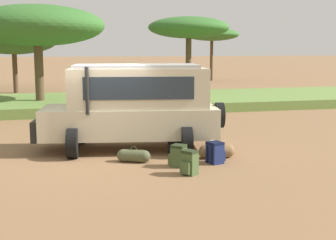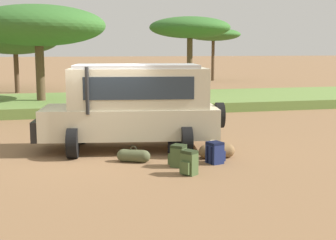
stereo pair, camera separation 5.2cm
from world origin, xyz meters
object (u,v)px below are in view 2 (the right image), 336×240
Objects in this scene: backpack_near_rear_wheel at (215,153)px; acacia_tree_left_mid at (15,40)px; duffel_bag_low_black_case at (217,151)px; acacia_tree_right_mid at (190,28)px; backpack_beside_front_wheel at (189,163)px; acacia_tree_centre_back at (38,26)px; backpack_outermost at (178,156)px; duffel_bag_soft_canvas at (134,156)px; acacia_tree_far_right at (213,35)px; safari_vehicle at (134,105)px; backpack_cluster_center at (176,144)px.

acacia_tree_left_mid is (-6.19, 21.17, 3.15)m from backpack_near_rear_wheel.
backpack_near_rear_wheel is 0.56× the size of duffel_bag_low_black_case.
acacia_tree_left_mid is at bearing 160.58° from acacia_tree_right_mid.
acacia_tree_right_mid is at bearing 73.46° from backpack_beside_front_wheel.
acacia_tree_centre_back is (1.71, -9.15, 0.50)m from acacia_tree_left_mid.
acacia_tree_left_mid is (-5.23, 22.05, 3.14)m from backpack_beside_front_wheel.
duffel_bag_low_black_case is 12.97m from acacia_tree_centre_back.
duffel_bag_low_black_case is (1.23, 0.62, -0.07)m from backpack_outermost.
duffel_bag_soft_canvas is at bearing 124.51° from backpack_beside_front_wheel.
acacia_tree_far_right is at bearing 66.97° from duffel_bag_soft_canvas.
backpack_beside_front_wheel reaches higher than duffel_bag_soft_canvas.
safari_vehicle is at bearing -112.07° from acacia_tree_right_mid.
safari_vehicle reaches higher than duffel_bag_soft_canvas.
backpack_near_rear_wheel is at bearing -17.33° from duffel_bag_soft_canvas.
backpack_near_rear_wheel is (0.95, 0.89, -0.01)m from backpack_beside_front_wheel.
backpack_outermost is at bearing -107.39° from acacia_tree_right_mid.
acacia_tree_right_mid is at bearing 75.87° from duffel_bag_low_black_case.
backpack_cluster_center reaches higher than duffel_bag_low_black_case.
backpack_cluster_center is at bearing -74.54° from acacia_tree_left_mid.
backpack_beside_front_wheel reaches higher than duffel_bag_low_black_case.
acacia_tree_centre_back is (-3.53, 12.91, 3.65)m from backpack_beside_front_wheel.
backpack_cluster_center reaches higher than backpack_beside_front_wheel.
safari_vehicle is 9.59× the size of backpack_beside_front_wheel.
acacia_tree_far_right is at bearing 70.80° from backpack_near_rear_wheel.
duffel_bag_low_black_case is (0.92, -0.78, -0.08)m from backpack_cluster_center.
acacia_tree_left_mid is 0.91× the size of acacia_tree_centre_back.
safari_vehicle is 3.27m from backpack_beside_front_wheel.
acacia_tree_centre_back is (-3.48, 12.12, 3.66)m from backpack_outermost.
acacia_tree_right_mid is (4.25, 16.88, 3.94)m from duffel_bag_low_black_case.
acacia_tree_far_right is (5.71, 11.87, -0.04)m from acacia_tree_right_mid.
acacia_tree_far_right reaches higher than duffel_bag_low_black_case.
duffel_bag_low_black_case is at bearing 26.85° from backpack_outermost.
backpack_beside_front_wheel is at bearing -137.02° from backpack_near_rear_wheel.
acacia_tree_left_mid is at bearing 107.27° from duffel_bag_low_black_case.
acacia_tree_right_mid is (5.17, 16.10, 3.86)m from backpack_cluster_center.
safari_vehicle is 0.96× the size of acacia_tree_left_mid.
backpack_cluster_center reaches higher than backpack_near_rear_wheel.
safari_vehicle is 2.92m from backpack_near_rear_wheel.
backpack_outermost is 0.66× the size of duffel_bag_soft_canvas.
backpack_cluster_center is 0.69× the size of duffel_bag_soft_canvas.
backpack_outermost reaches higher than duffel_bag_low_black_case.
acacia_tree_right_mid is 13.17m from acacia_tree_far_right.
safari_vehicle reaches higher than backpack_near_rear_wheel.
acacia_tree_centre_back is at bearing 109.48° from backpack_cluster_center.
backpack_beside_front_wheel is 13.87m from acacia_tree_centre_back.
backpack_cluster_center is 20.85m from acacia_tree_left_mid.
acacia_tree_centre_back is 1.23× the size of acacia_tree_right_mid.
backpack_near_rear_wheel is 1.01× the size of backpack_outermost.
acacia_tree_left_mid reaches higher than duffel_bag_soft_canvas.
backpack_beside_front_wheel is 0.10× the size of acacia_tree_left_mid.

